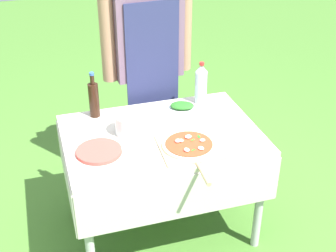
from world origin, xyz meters
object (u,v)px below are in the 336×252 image
(prep_table, at_px, (161,147))
(water_bottle, at_px, (201,84))
(mixing_tub, at_px, (129,124))
(pizza_on_peel, at_px, (189,147))
(oil_bottle, at_px, (94,99))
(herb_container, at_px, (182,106))
(person_cook, at_px, (148,54))
(plate_stack, at_px, (99,151))

(prep_table, distance_m, water_bottle, 0.53)
(water_bottle, height_order, mixing_tub, water_bottle)
(pizza_on_peel, bearing_deg, oil_bottle, 132.55)
(oil_bottle, distance_m, herb_container, 0.56)
(oil_bottle, distance_m, mixing_tub, 0.31)
(oil_bottle, xyz_separation_m, water_bottle, (0.70, -0.01, 0.02))
(water_bottle, bearing_deg, herb_container, -158.82)
(pizza_on_peel, height_order, water_bottle, water_bottle)
(prep_table, xyz_separation_m, water_bottle, (0.36, 0.31, 0.23))
(person_cook, distance_m, oil_bottle, 0.52)
(oil_bottle, distance_m, water_bottle, 0.70)
(prep_table, distance_m, plate_stack, 0.42)
(oil_bottle, bearing_deg, plate_stack, -96.70)
(herb_container, bearing_deg, oil_bottle, 172.66)
(prep_table, xyz_separation_m, pizza_on_peel, (0.10, -0.21, 0.11))
(plate_stack, bearing_deg, herb_container, 30.40)
(oil_bottle, relative_size, herb_container, 1.40)
(oil_bottle, bearing_deg, herb_container, -7.34)
(person_cook, bearing_deg, pizza_on_peel, 87.79)
(prep_table, height_order, pizza_on_peel, pizza_on_peel)
(person_cook, bearing_deg, prep_table, 78.54)
(oil_bottle, distance_m, plate_stack, 0.44)
(water_bottle, xyz_separation_m, herb_container, (-0.15, -0.06, -0.11))
(pizza_on_peel, height_order, plate_stack, pizza_on_peel)
(prep_table, height_order, plate_stack, plate_stack)
(prep_table, distance_m, pizza_on_peel, 0.26)
(prep_table, bearing_deg, mixing_tub, 161.47)
(pizza_on_peel, bearing_deg, plate_stack, 170.62)
(person_cook, height_order, plate_stack, person_cook)
(person_cook, xyz_separation_m, oil_bottle, (-0.42, -0.27, -0.14))
(herb_container, bearing_deg, pizza_on_peel, -103.60)
(mixing_tub, bearing_deg, water_bottle, 24.70)
(mixing_tub, bearing_deg, pizza_on_peel, -43.89)
(pizza_on_peel, bearing_deg, water_bottle, 66.25)
(prep_table, distance_m, person_cook, 0.70)
(pizza_on_peel, relative_size, water_bottle, 1.87)
(prep_table, relative_size, oil_bottle, 3.94)
(herb_container, bearing_deg, mixing_tub, -154.02)
(plate_stack, bearing_deg, mixing_tub, 37.60)
(prep_table, relative_size, mixing_tub, 6.84)
(prep_table, xyz_separation_m, plate_stack, (-0.39, -0.10, 0.11))
(pizza_on_peel, height_order, herb_container, pizza_on_peel)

